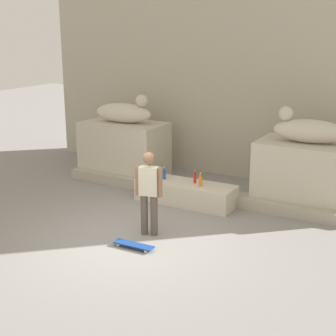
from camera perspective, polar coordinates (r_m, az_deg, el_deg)
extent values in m
plane|color=gray|center=(9.84, -4.18, -7.92)|extent=(40.00, 40.00, 0.00)
cube|color=#B7AE9A|center=(13.59, 7.85, 13.59)|extent=(11.40, 0.60, 6.92)
cube|color=beige|center=(13.61, -4.98, 2.10)|extent=(2.21, 1.30, 1.48)
cube|color=beige|center=(11.66, 15.48, -0.77)|extent=(2.21, 1.30, 1.48)
ellipsoid|color=beige|center=(13.41, -5.08, 6.26)|extent=(1.65, 0.72, 0.52)
sphere|color=beige|center=(13.11, -2.99, 7.65)|extent=(0.32, 0.32, 0.32)
ellipsoid|color=beige|center=(11.42, 15.85, 4.04)|extent=(1.65, 0.72, 0.52)
sphere|color=beige|center=(11.44, 13.25, 6.06)|extent=(0.32, 0.32, 0.32)
cube|color=beige|center=(11.59, 2.01, -2.83)|extent=(2.33, 0.77, 0.50)
cylinder|color=brown|center=(9.80, -1.59, -5.40)|extent=(0.14, 0.14, 0.82)
cylinder|color=brown|center=(9.85, -2.71, -5.28)|extent=(0.14, 0.14, 0.82)
cube|color=beige|center=(9.60, -2.20, -1.50)|extent=(0.40, 0.28, 0.56)
sphere|color=#8C6647|center=(9.47, -2.22, 1.13)|extent=(0.23, 0.23, 0.23)
cylinder|color=#8C6647|center=(9.54, -0.90, -1.66)|extent=(0.09, 0.09, 0.58)
cylinder|color=#8C6647|center=(9.67, -3.47, -1.45)|extent=(0.09, 0.09, 0.58)
cube|color=navy|center=(9.38, -3.91, -8.69)|extent=(0.80, 0.21, 0.02)
cylinder|color=white|center=(9.50, -5.69, -8.68)|extent=(0.06, 0.03, 0.06)
cylinder|color=white|center=(9.60, -5.22, -8.39)|extent=(0.06, 0.03, 0.06)
cylinder|color=white|center=(9.20, -2.54, -9.45)|extent=(0.06, 0.03, 0.06)
cylinder|color=white|center=(9.31, -2.09, -9.13)|extent=(0.06, 0.03, 0.06)
cylinder|color=#194C99|center=(11.73, -0.43, -0.75)|extent=(0.08, 0.08, 0.22)
cylinder|color=#194C99|center=(11.69, -0.43, -0.09)|extent=(0.03, 0.03, 0.06)
cylinder|color=yellow|center=(11.68, -0.43, 0.07)|extent=(0.04, 0.04, 0.01)
cylinder|color=#1E722D|center=(12.04, -2.07, -0.25)|extent=(0.07, 0.07, 0.25)
cylinder|color=#1E722D|center=(11.99, -2.08, 0.46)|extent=(0.03, 0.03, 0.06)
cylinder|color=yellow|center=(11.98, -2.08, 0.63)|extent=(0.04, 0.04, 0.01)
cylinder|color=red|center=(11.45, 3.07, -1.18)|extent=(0.06, 0.06, 0.22)
cylinder|color=red|center=(11.41, 3.08, -0.50)|extent=(0.03, 0.03, 0.06)
cylinder|color=yellow|center=(11.40, 3.08, -0.32)|extent=(0.03, 0.03, 0.01)
cylinder|color=orange|center=(11.23, 3.71, -1.49)|extent=(0.08, 0.08, 0.24)
cylinder|color=orange|center=(11.19, 3.73, -0.77)|extent=(0.03, 0.03, 0.06)
cylinder|color=yellow|center=(11.18, 3.73, -0.59)|extent=(0.04, 0.04, 0.01)
cube|color=#A9A08F|center=(12.03, 3.04, -2.76)|extent=(7.14, 0.50, 0.25)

